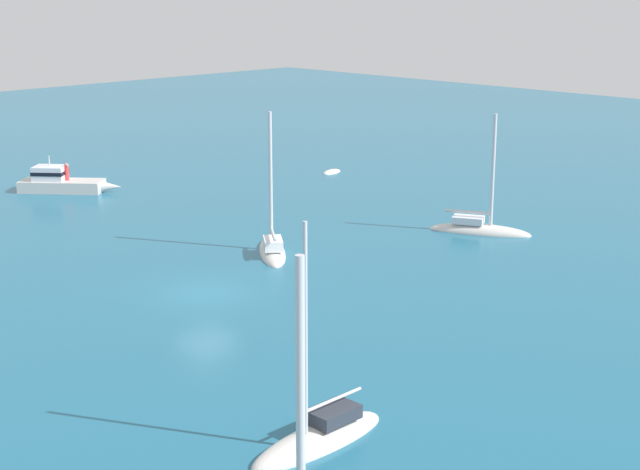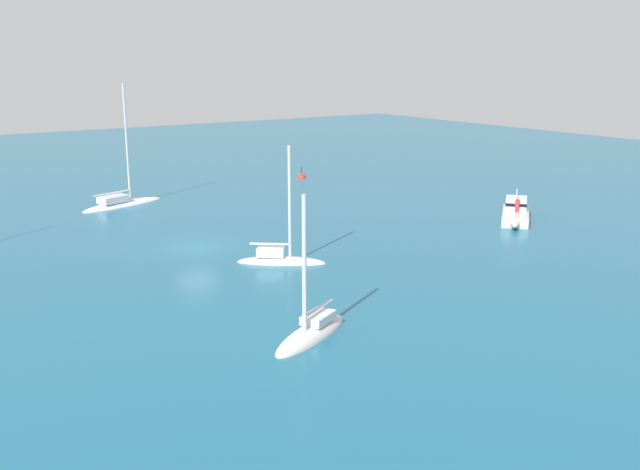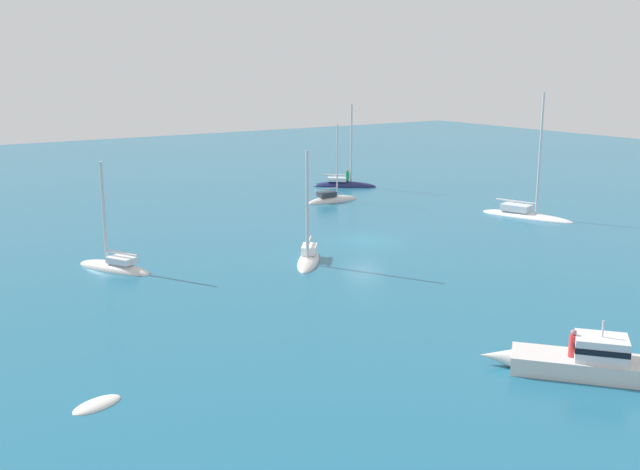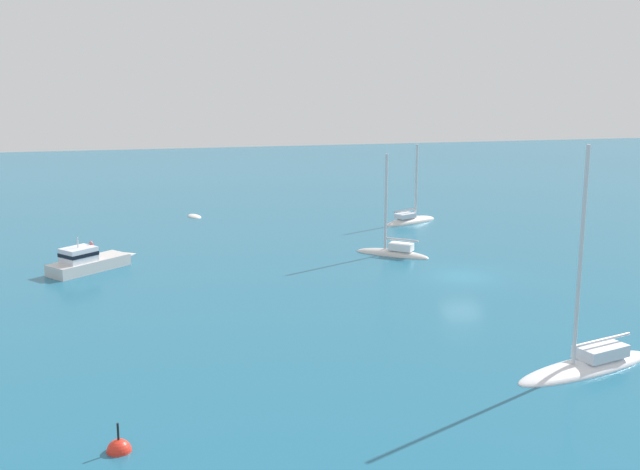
% 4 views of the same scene
% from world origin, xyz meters
% --- Properties ---
extents(ground_plane, '(160.80, 160.80, 0.00)m').
position_xyz_m(ground_plane, '(0.00, 0.00, 0.00)').
color(ground_plane, '#1E607F').
extents(sloop, '(5.63, 3.82, 7.01)m').
position_xyz_m(sloop, '(2.31, 17.15, 0.15)').
color(sloop, silver).
rests_on(sloop, ground).
extents(sloop_1, '(7.96, 4.05, 10.38)m').
position_xyz_m(sloop_1, '(-0.64, -15.83, 0.21)').
color(sloop_1, white).
rests_on(sloop_1, ground).
extents(powerboat, '(5.92, 5.31, 2.34)m').
position_xyz_m(powerboat, '(-23.26, 6.57, 0.63)').
color(powerboat, silver).
rests_on(powerboat, ground).
extents(rib, '(1.57, 2.21, 0.37)m').
position_xyz_m(rib, '(-15.33, 23.66, 0.00)').
color(rib, silver).
rests_on(rib, ground).
extents(ketch, '(1.44, 5.20, 7.44)m').
position_xyz_m(ketch, '(13.70, -6.58, 0.10)').
color(ketch, silver).
rests_on(ketch, ground).
extents(sailboat, '(5.05, 4.35, 7.50)m').
position_xyz_m(sailboat, '(-2.62, 6.36, 0.22)').
color(sailboat, silver).
rests_on(sailboat, ground).
extents(sloop_2, '(5.24, 5.81, 8.78)m').
position_xyz_m(sloop_2, '(19.79, -12.26, 0.17)').
color(sloop_2, '#191E4C').
rests_on(sloop_2, ground).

